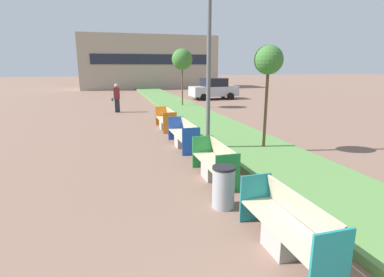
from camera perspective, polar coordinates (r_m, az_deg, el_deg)
name	(u,v)px	position (r m, az deg, el deg)	size (l,w,h in m)	color
planter_grass_strip	(221,130)	(13.66, 5.58, 1.64)	(2.80, 120.00, 0.18)	#568442
building_backdrop	(149,62)	(41.55, -8.22, 14.17)	(17.47, 5.96, 6.71)	tan
bench_teal_frame	(287,230)	(5.25, 17.63, -16.23)	(0.65, 2.09, 0.94)	#9E9B96
bench_green_frame	(215,165)	(8.00, 4.37, -5.06)	(0.65, 1.95, 0.94)	#9E9B96
bench_blue_frame	(184,137)	(11.07, -1.57, 0.36)	(0.65, 2.34, 0.94)	#9E9B96
bench_orange_frame	(166,121)	(14.26, -4.91, 3.31)	(0.65, 2.08, 0.94)	#9E9B96
litter_bin	(223,187)	(6.39, 6.01, -9.17)	(0.49, 0.49, 0.91)	#9EA0A5
street_lamp_post	(209,39)	(10.07, 3.26, 18.45)	(0.24, 0.44, 6.78)	#56595B
sapling_tree_near	(269,61)	(10.46, 14.37, 14.03)	(0.96, 0.96, 3.60)	brown
sapling_tree_far	(182,59)	(21.43, -1.90, 14.81)	(1.43, 1.43, 4.08)	brown
pedestrian_walking	(117,98)	(19.88, -14.15, 7.54)	(0.53, 0.24, 1.82)	#232633
parked_car_distant	(214,89)	(27.12, 4.17, 9.41)	(4.32, 2.07, 1.86)	#B7BABF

